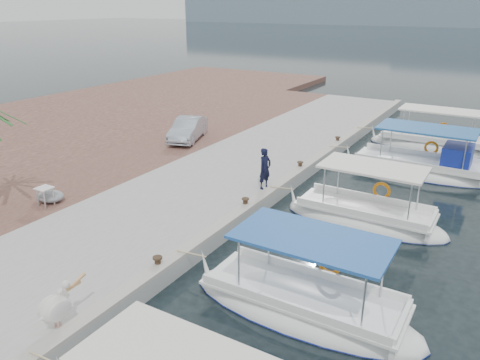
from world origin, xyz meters
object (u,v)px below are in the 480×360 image
Objects in this scene: fishing_caique_c at (364,220)px; pelican at (56,307)px; fishing_caique_b at (303,308)px; parked_car at (188,129)px; fishing_caique_e at (432,147)px; fisherman at (265,169)px; fishing_caique_d at (420,170)px.

fishing_caique_c is 4.46× the size of pelican.
parked_car is (-11.49, 10.46, 0.99)m from fishing_caique_b.
fishing_caique_e reaches higher than fisherman.
fisherman is (-4.20, 0.07, 1.22)m from fishing_caique_c.
pelican is at bearing -83.57° from parked_car.
fishing_caique_c and fishing_caique_d have the same top height.
fishing_caique_b is 4.77× the size of pelican.
fishing_caique_e is 13.67m from parked_car.
fishing_caique_c is 1.61× the size of parked_car.
parked_car is at bearing 72.05° from fisherman.
fishing_caique_e is at bearing 77.73° from pelican.
fishing_caique_c is 11.04m from pelican.
fishing_caique_b is 1.07× the size of fishing_caique_c.
fishing_caique_c is at bearing -92.37° from fishing_caique_e.
fishing_caique_d is (0.49, 12.77, 0.07)m from fishing_caique_b.
fishing_caique_e is (0.26, 17.37, -0.00)m from fishing_caique_b.
fishing_caique_d is 12.23m from parked_car.
fishing_caique_b is at bearing -88.05° from fishing_caique_c.
fishing_caique_d is (0.70, 6.67, 0.06)m from fishing_caique_c.
fishing_caique_e is 1.87× the size of parked_car.
fishing_caique_b is 1.73× the size of parked_car.
fishing_caique_b and fishing_caique_e have the same top height.
fishing_caique_b and fishing_caique_c have the same top height.
fisherman reaches higher than pelican.
fisherman is 8.28m from parked_car.
fishing_caique_c is 6.71m from fishing_caique_d.
fishing_caique_c is at bearing -95.96° from fishing_caique_d.
fishing_caique_d reaches higher than parked_car.
fishing_caique_d is at bearing -23.35° from fisherman.
pelican is at bearing -106.20° from fishing_caique_d.
fishing_caique_b is 12.78m from fishing_caique_d.
fishing_caique_b reaches higher than pelican.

